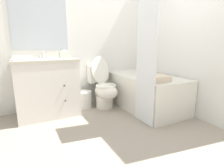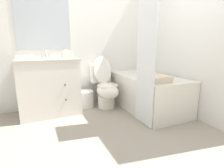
# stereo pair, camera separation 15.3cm
# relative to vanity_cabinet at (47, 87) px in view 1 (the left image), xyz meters

# --- Properties ---
(ground_plane) EXTENTS (14.00, 14.00, 0.00)m
(ground_plane) POSITION_rel_vanity_cabinet_xyz_m (0.74, -1.30, -0.45)
(ground_plane) COLOR gray
(wall_back) EXTENTS (8.00, 0.06, 2.50)m
(wall_back) POSITION_rel_vanity_cabinet_xyz_m (0.74, 0.31, 0.81)
(wall_back) COLOR silver
(wall_back) RESTS_ON ground_plane
(wall_right) EXTENTS (0.05, 2.58, 2.50)m
(wall_right) POSITION_rel_vanity_cabinet_xyz_m (1.95, -0.51, 0.80)
(wall_right) COLOR silver
(wall_right) RESTS_ON ground_plane
(vanity_cabinet) EXTENTS (0.89, 0.60, 0.87)m
(vanity_cabinet) POSITION_rel_vanity_cabinet_xyz_m (0.00, 0.00, 0.00)
(vanity_cabinet) COLOR silver
(vanity_cabinet) RESTS_ON ground_plane
(sink_faucet) EXTENTS (0.14, 0.12, 0.12)m
(sink_faucet) POSITION_rel_vanity_cabinet_xyz_m (-0.00, 0.20, 0.46)
(sink_faucet) COLOR silver
(sink_faucet) RESTS_ON vanity_cabinet
(toilet) EXTENTS (0.35, 0.69, 0.88)m
(toilet) POSITION_rel_vanity_cabinet_xyz_m (0.91, -0.08, -0.11)
(toilet) COLOR silver
(toilet) RESTS_ON ground_plane
(bathtub) EXTENTS (0.77, 1.43, 0.57)m
(bathtub) POSITION_rel_vanity_cabinet_xyz_m (1.53, -0.43, -0.16)
(bathtub) COLOR silver
(bathtub) RESTS_ON ground_plane
(shower_curtain) EXTENTS (0.02, 0.40, 1.91)m
(shower_curtain) POSITION_rel_vanity_cabinet_xyz_m (1.14, -0.92, 0.51)
(shower_curtain) COLOR white
(shower_curtain) RESTS_ON ground_plane
(wastebasket) EXTENTS (0.27, 0.27, 0.29)m
(wastebasket) POSITION_rel_vanity_cabinet_xyz_m (0.58, 0.05, -0.30)
(wastebasket) COLOR silver
(wastebasket) RESTS_ON ground_plane
(tissue_box) EXTENTS (0.14, 0.12, 0.13)m
(tissue_box) POSITION_rel_vanity_cabinet_xyz_m (0.29, 0.06, 0.48)
(tissue_box) COLOR silver
(tissue_box) RESTS_ON vanity_cabinet
(hand_towel_folded) EXTENTS (0.22, 0.17, 0.06)m
(hand_towel_folded) POSITION_rel_vanity_cabinet_xyz_m (-0.30, -0.14, 0.45)
(hand_towel_folded) COLOR white
(hand_towel_folded) RESTS_ON vanity_cabinet
(bath_towel_folded) EXTENTS (0.32, 0.25, 0.09)m
(bath_towel_folded) POSITION_rel_vanity_cabinet_xyz_m (1.37, -0.91, 0.16)
(bath_towel_folded) COLOR beige
(bath_towel_folded) RESTS_ON bathtub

